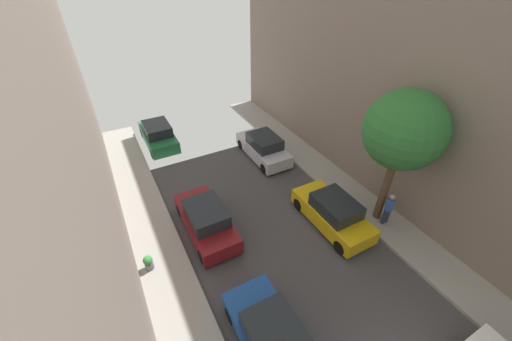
% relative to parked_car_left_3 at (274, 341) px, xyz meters
% --- Properties ---
extents(parked_car_left_3, '(1.78, 4.20, 1.57)m').
position_rel_parked_car_left_3_xyz_m(parked_car_left_3, '(0.00, 0.00, 0.00)').
color(parked_car_left_3, '#194799').
rests_on(parked_car_left_3, ground).
extents(parked_car_left_4, '(1.78, 4.20, 1.57)m').
position_rel_parked_car_left_3_xyz_m(parked_car_left_4, '(0.00, 5.98, 0.00)').
color(parked_car_left_4, maroon).
rests_on(parked_car_left_4, ground).
extents(parked_car_left_5, '(1.78, 4.20, 1.57)m').
position_rel_parked_car_left_3_xyz_m(parked_car_left_5, '(0.00, 14.90, 0.00)').
color(parked_car_left_5, '#1E6638').
rests_on(parked_car_left_5, ground).
extents(parked_car_right_2, '(1.78, 4.20, 1.57)m').
position_rel_parked_car_left_3_xyz_m(parked_car_right_2, '(5.40, 3.60, 0.00)').
color(parked_car_right_2, gold).
rests_on(parked_car_right_2, ground).
extents(parked_car_right_3, '(1.78, 4.20, 1.57)m').
position_rel_parked_car_left_3_xyz_m(parked_car_right_3, '(5.40, 10.20, 0.00)').
color(parked_car_right_3, silver).
rests_on(parked_car_right_3, ground).
extents(pedestrian, '(0.40, 0.36, 1.72)m').
position_rel_parked_car_left_3_xyz_m(pedestrian, '(7.58, 2.36, 0.35)').
color(pedestrian, '#2D334C').
rests_on(pedestrian, sidewalk_right).
extents(street_tree_1, '(3.27, 3.27, 6.38)m').
position_rel_parked_car_left_3_xyz_m(street_tree_1, '(7.58, 2.84, 4.14)').
color(street_tree_1, brown).
rests_on(street_tree_1, sidewalk_right).
extents(potted_plant_0, '(0.38, 0.38, 0.69)m').
position_rel_parked_car_left_3_xyz_m(potted_plant_0, '(-2.84, 5.07, -0.21)').
color(potted_plant_0, slate).
rests_on(potted_plant_0, sidewalk_left).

